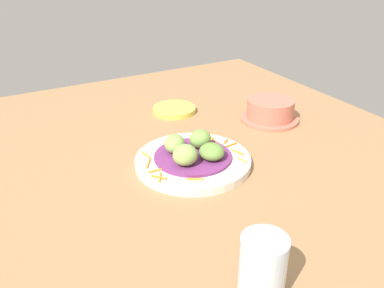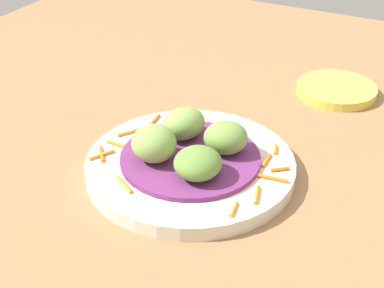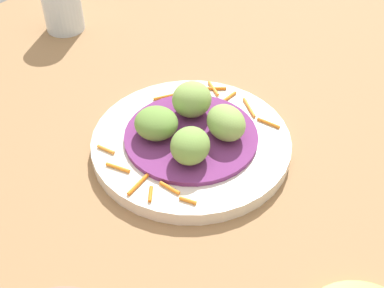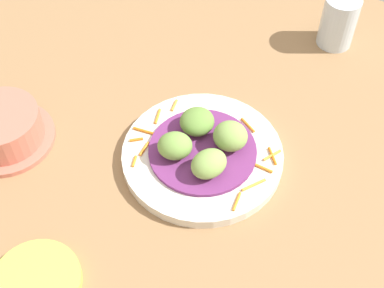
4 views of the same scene
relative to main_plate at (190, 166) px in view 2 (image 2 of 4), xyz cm
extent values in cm
cube|color=#936D47|center=(1.10, -5.55, -1.83)|extent=(110.00, 110.00, 2.00)
cylinder|color=silver|center=(0.00, 0.00, 0.00)|extent=(23.37, 23.37, 1.66)
cylinder|color=#702D6B|center=(0.00, 0.00, 1.12)|extent=(15.62, 15.62, 0.58)
cylinder|color=orange|center=(-9.58, -2.54, 1.03)|extent=(1.81, 1.56, 0.40)
cylinder|color=orange|center=(-7.78, -6.08, 1.03)|extent=(0.93, 1.90, 0.40)
cylinder|color=orange|center=(8.87, -2.04, 1.03)|extent=(2.46, 3.32, 0.40)
cylinder|color=orange|center=(-7.89, 6.02, 1.03)|extent=(0.78, 2.31, 0.40)
cylinder|color=orange|center=(-9.05, 2.85, 1.03)|extent=(1.18, 2.90, 0.40)
cylinder|color=orange|center=(9.28, 3.78, 1.03)|extent=(2.30, 2.61, 0.40)
cylinder|color=orange|center=(8.99, 1.21, 1.03)|extent=(2.70, 0.51, 0.40)
cylinder|color=orange|center=(3.83, 7.53, 1.03)|extent=(2.90, 1.89, 0.40)
cylinder|color=orange|center=(9.19, 3.89, 1.03)|extent=(1.86, 2.87, 0.40)
cylinder|color=orange|center=(-9.41, -0.59, 1.03)|extent=(3.44, 0.81, 0.40)
cylinder|color=orange|center=(-7.68, -3.49, 1.03)|extent=(0.50, 2.57, 0.40)
cylinder|color=orange|center=(7.90, -5.61, 1.03)|extent=(0.72, 2.98, 0.40)
ellipsoid|color=#84A851|center=(3.11, 2.49, 3.47)|extent=(5.79, 5.61, 4.11)
ellipsoid|color=olive|center=(-2.49, 3.11, 3.02)|extent=(6.24, 6.35, 3.21)
ellipsoid|color=#759E47|center=(-3.11, -2.49, 3.25)|extent=(6.35, 6.09, 3.66)
ellipsoid|color=#84A851|center=(2.49, -3.11, 3.24)|extent=(6.12, 6.58, 3.64)
cylinder|color=#E0CC4C|center=(-9.45, -26.77, -0.20)|extent=(11.17, 11.17, 1.26)
camera|label=1|loc=(36.09, 63.95, 41.46)|focal=39.04mm
camera|label=2|loc=(-23.94, 46.14, 35.47)|focal=52.58mm
camera|label=3|loc=(-33.82, -28.40, 39.93)|focal=47.22mm
camera|label=4|loc=(20.35, -42.72, 61.77)|focal=50.11mm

